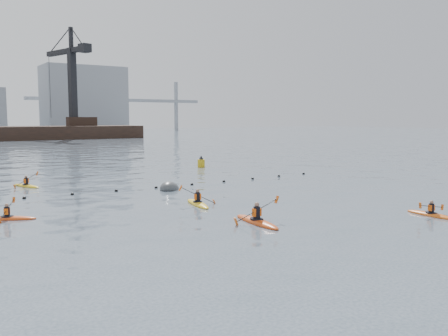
% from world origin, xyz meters
% --- Properties ---
extents(ground, '(400.00, 400.00, 0.00)m').
position_xyz_m(ground, '(0.00, 0.00, 0.00)').
color(ground, '#3C4757').
rests_on(ground, ground).
extents(float_line, '(33.24, 0.73, 0.24)m').
position_xyz_m(float_line, '(-0.50, 22.53, 0.03)').
color(float_line, black).
rests_on(float_line, ground).
extents(kayaker_0, '(2.54, 3.72, 1.40)m').
position_xyz_m(kayaker_0, '(0.17, 9.03, 0.11)').
color(kayaker_0, '#C44212').
rests_on(kayaker_0, ground).
extents(kayaker_2, '(2.81, 1.99, 1.11)m').
position_xyz_m(kayaker_2, '(-9.94, 16.64, 0.09)').
color(kayaker_2, '#C64112').
rests_on(kayaker_2, ground).
extents(kayaker_3, '(2.31, 3.38, 1.35)m').
position_xyz_m(kayaker_3, '(0.22, 14.88, 0.10)').
color(kayaker_3, yellow).
rests_on(kayaker_3, ground).
extents(kayaker_4, '(2.00, 2.95, 0.94)m').
position_xyz_m(kayaker_4, '(8.89, 5.33, 0.09)').
color(kayaker_4, '#DA5914').
rests_on(kayaker_4, ground).
extents(kayaker_5, '(1.97, 2.99, 1.17)m').
position_xyz_m(kayaker_5, '(-6.80, 28.34, 0.09)').
color(kayaker_5, gold).
rests_on(kayaker_5, ground).
extents(mooring_buoy, '(2.59, 2.76, 1.59)m').
position_xyz_m(mooring_buoy, '(1.59, 21.27, 0.00)').
color(mooring_buoy, '#3A3D3F').
rests_on(mooring_buoy, ground).
extents(nav_buoy, '(0.76, 0.76, 1.38)m').
position_xyz_m(nav_buoy, '(11.36, 33.29, 0.42)').
color(nav_buoy, gold).
rests_on(nav_buoy, ground).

